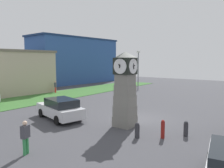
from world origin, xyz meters
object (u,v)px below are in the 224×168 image
Objects in this scene: pedestrian_crossing_lot at (25,135)px; bollard_mid_row at (163,129)px; car_far_lot at (60,109)px; bollard_far_row at (186,128)px; street_lamp_near_road at (138,67)px; pedestrian_near_bench at (55,86)px; bollard_near_tower at (137,130)px; clock_tower at (125,90)px.

bollard_mid_row is at bearing -36.16° from pedestrian_crossing_lot.
pedestrian_crossing_lot reaches higher than car_far_lot.
street_lamp_near_road is at bearing 38.00° from bollard_far_row.
bollard_far_row is at bearing -36.70° from pedestrian_crossing_lot.
bollard_mid_row is at bearing 140.65° from bollard_far_row.
bollard_far_row is at bearing -39.35° from bollard_mid_row.
street_lamp_near_road is at bearing -40.74° from pedestrian_near_bench.
bollard_mid_row reaches higher than bollard_near_tower.
pedestrian_crossing_lot is at bearing -132.81° from pedestrian_near_bench.
car_far_lot is (0.06, 6.48, 0.34)m from bollard_near_tower.
bollard_near_tower is 0.55× the size of pedestrian_near_bench.
pedestrian_crossing_lot is at bearing 168.83° from clock_tower.
clock_tower is at bearing 77.62° from bollard_mid_row.
bollard_mid_row is 7.67m from car_far_lot.
bollard_near_tower is 0.16× the size of street_lamp_near_road.
pedestrian_crossing_lot is (-4.93, -3.48, 0.11)m from car_far_lot.
pedestrian_crossing_lot is 22.86m from street_lamp_near_road.
pedestrian_crossing_lot is at bearing 143.30° from bollard_far_row.
pedestrian_near_bench is at bearing 64.40° from bollard_near_tower.
clock_tower is 5.56× the size of bollard_far_row.
pedestrian_near_bench reaches higher than bollard_near_tower.
pedestrian_near_bench reaches higher than pedestrian_crossing_lot.
clock_tower is 17.35m from street_lamp_near_road.
car_far_lot is 6.04m from pedestrian_crossing_lot.
bollard_near_tower is at bearing -150.28° from street_lamp_near_road.
car_far_lot is (-1.85, 8.54, 0.34)m from bollard_far_row.
pedestrian_crossing_lot is (-4.87, 3.00, 0.45)m from bollard_near_tower.
bollard_far_row is 20.17m from pedestrian_near_bench.
car_far_lot is 17.28m from street_lamp_near_road.
clock_tower is 5.18m from car_far_lot.
bollard_mid_row is 19.70m from pedestrian_near_bench.
bollard_far_row is (1.91, -2.06, -0.00)m from bollard_near_tower.
bollard_mid_row is 7.04m from pedestrian_crossing_lot.
pedestrian_near_bench reaches higher than bollard_mid_row.
pedestrian_near_bench is at bearing 47.19° from pedestrian_crossing_lot.
car_far_lot is 2.92× the size of pedestrian_near_bench.
clock_tower is 3.07× the size of pedestrian_crossing_lot.
bollard_far_row is 8.47m from pedestrian_crossing_lot.
car_far_lot is (-1.38, 4.73, -1.61)m from clock_tower.
car_far_lot is at bearing -127.44° from pedestrian_near_bench.
car_far_lot is at bearing 102.21° from bollard_far_row.
bollard_near_tower is at bearing 124.78° from bollard_mid_row.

